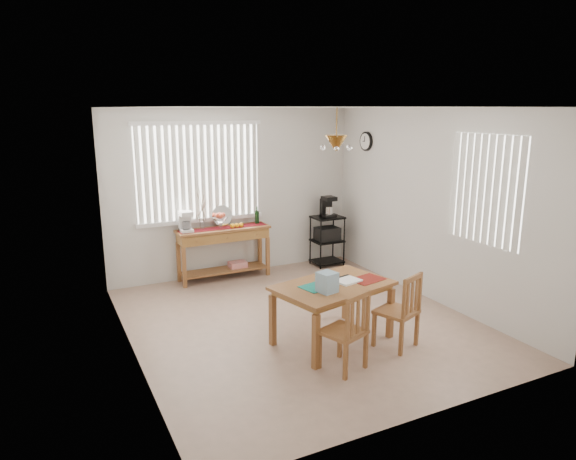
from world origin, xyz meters
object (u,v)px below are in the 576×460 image
dining_table (333,291)px  chair_left (346,332)px  chair_right (400,311)px  wire_cart (327,236)px  sideboard (224,241)px  cart_items (327,207)px

dining_table → chair_left: size_ratio=1.69×
chair_right → chair_left: bearing=-168.0°
dining_table → wire_cart: bearing=60.6°
dining_table → chair_left: (-0.22, -0.63, -0.19)m
sideboard → chair_left: size_ratio=1.70×
wire_cart → chair_left: 3.60m
wire_cart → chair_left: size_ratio=0.99×
dining_table → chair_left: bearing=-109.6°
sideboard → dining_table: (0.35, -2.65, -0.00)m
wire_cart → cart_items: bearing=90.0°
wire_cart → chair_left: (-1.67, -3.19, -0.09)m
cart_items → chair_right: 3.20m
wire_cart → chair_right: size_ratio=0.97×
chair_left → chair_right: chair_right is taller
sideboard → chair_left: chair_left is taller
dining_table → chair_right: size_ratio=1.66×
dining_table → chair_right: chair_right is taller
chair_left → chair_right: (0.80, 0.17, 0.01)m
chair_left → chair_right: size_ratio=0.98×
cart_items → chair_left: 3.66m
dining_table → sideboard: bearing=97.4°
cart_items → dining_table: bearing=-119.3°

